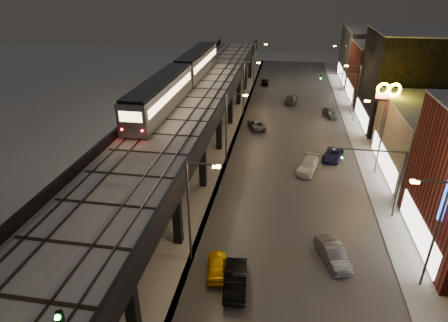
{
  "coord_description": "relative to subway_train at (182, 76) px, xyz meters",
  "views": [
    {
      "loc": [
        5.91,
        -10.24,
        20.92
      ],
      "look_at": [
        0.62,
        21.49,
        5.0
      ],
      "focal_mm": 30.0,
      "sensor_mm": 36.0,
      "label": 1
    }
  ],
  "objects": [
    {
      "name": "viaduct_parapet_streetside",
      "position": [
        6.85,
        -8.26,
        -1.6
      ],
      "size": [
        0.3,
        100.0,
        1.1
      ],
      "primitive_type": "cube",
      "color": "black",
      "rests_on": "elevated_viaduct"
    },
    {
      "name": "car_near_white",
      "position": [
        11.81,
        -29.68,
        -7.69
      ],
      "size": [
        2.03,
        4.78,
        1.53
      ],
      "primitive_type": "imported",
      "rotation": [
        0.0,
        0.0,
        3.23
      ],
      "color": "black",
      "rests_on": "ground"
    },
    {
      "name": "streetlight_right_1",
      "position": [
        25.23,
        -27.26,
        -3.22
      ],
      "size": [
        2.56,
        0.28,
        9.0
      ],
      "color": "#38383A",
      "rests_on": "ground"
    },
    {
      "name": "road_surface",
      "position": [
        16.0,
        -5.26,
        -8.42
      ],
      "size": [
        17.0,
        120.0,
        0.06
      ],
      "primitive_type": "cube",
      "color": "#46474D",
      "rests_on": "ground"
    },
    {
      "name": "car_onc_dark",
      "position": [
        20.96,
        -6.06,
        -7.84
      ],
      "size": [
        3.25,
        4.83,
        1.23
      ],
      "primitive_type": "imported",
      "rotation": [
        0.0,
        0.0,
        -0.3
      ],
      "color": "#181C48",
      "rests_on": "ground"
    },
    {
      "name": "car_taxi",
      "position": [
        10.16,
        -28.41,
        -7.82
      ],
      "size": [
        2.05,
        3.9,
        1.27
      ],
      "primitive_type": "imported",
      "rotation": [
        0.0,
        0.0,
        3.3
      ],
      "color": "#F0B000",
      "rests_on": "ground"
    },
    {
      "name": "subway_train",
      "position": [
        0.0,
        0.0,
        0.0
      ],
      "size": [
        3.09,
        37.22,
        3.69
      ],
      "color": "gray",
      "rests_on": "viaduct_trackbed"
    },
    {
      "name": "elevated_viaduct",
      "position": [
        2.5,
        -8.42,
        -2.84
      ],
      "size": [
        9.0,
        100.0,
        6.3
      ],
      "color": "black",
      "rests_on": "ground"
    },
    {
      "name": "streetlight_left_4",
      "position": [
        8.07,
        26.74,
        -3.22
      ],
      "size": [
        2.57,
        0.28,
        9.0
      ],
      "color": "#38383A",
      "rests_on": "ground"
    },
    {
      "name": "traffic_light_rig_a",
      "position": [
        24.34,
        -18.26,
        -3.96
      ],
      "size": [
        6.1,
        0.34,
        7.0
      ],
      "color": "#38383A",
      "rests_on": "ground"
    },
    {
      "name": "streetlight_left_2",
      "position": [
        8.07,
        -9.26,
        -3.22
      ],
      "size": [
        2.57,
        0.28,
        9.0
      ],
      "color": "#38383A",
      "rests_on": "ground"
    },
    {
      "name": "car_onc_red",
      "position": [
        22.03,
        10.29,
        -7.77
      ],
      "size": [
        2.79,
        4.35,
        1.38
      ],
      "primitive_type": "imported",
      "rotation": [
        0.0,
        0.0,
        0.31
      ],
      "color": "slate",
      "rests_on": "ground"
    },
    {
      "name": "viaduct_trackbed",
      "position": [
        2.49,
        -8.29,
        -2.07
      ],
      "size": [
        8.4,
        100.0,
        0.32
      ],
      "color": "#B2B7C1",
      "rests_on": "elevated_viaduct"
    },
    {
      "name": "car_mid_dark",
      "position": [
        15.59,
        17.06,
        -7.78
      ],
      "size": [
        2.31,
        4.8,
        1.35
      ],
      "primitive_type": "imported",
      "rotation": [
        0.0,
        0.0,
        3.05
      ],
      "color": "#464648",
      "rests_on": "ground"
    },
    {
      "name": "sidewalk_right",
      "position": [
        26.0,
        -5.26,
        -8.38
      ],
      "size": [
        4.0,
        120.0,
        0.14
      ],
      "primitive_type": "cube",
      "color": "#9FA1A8",
      "rests_on": "ground"
    },
    {
      "name": "car_onc_silver",
      "position": [
        19.17,
        -25.57,
        -7.73
      ],
      "size": [
        2.93,
        4.67,
        1.45
      ],
      "primitive_type": "imported",
      "rotation": [
        0.0,
        0.0,
        0.34
      ],
      "color": "#50545B",
      "rests_on": "ground"
    },
    {
      "name": "streetlight_right_4",
      "position": [
        25.23,
        26.74,
        -3.22
      ],
      "size": [
        2.56,
        0.28,
        9.0
      ],
      "color": "#38383A",
      "rests_on": "ground"
    },
    {
      "name": "streetlight_left_1",
      "position": [
        8.07,
        -27.26,
        -3.22
      ],
      "size": [
        2.57,
        0.28,
        9.0
      ],
      "color": "#38383A",
      "rests_on": "ground"
    },
    {
      "name": "streetlight_right_3",
      "position": [
        25.23,
        8.74,
        -3.22
      ],
      "size": [
        2.56,
        0.28,
        9.0
      ],
      "color": "#38383A",
      "rests_on": "ground"
    },
    {
      "name": "building_f",
      "position": [
        32.49,
        35.74,
        -2.88
      ],
      "size": [
        12.2,
        16.2,
        11.16
      ],
      "color": "#3B3B3F",
      "rests_on": "ground"
    },
    {
      "name": "viaduct_parapet_far",
      "position": [
        -1.85,
        -8.26,
        -1.6
      ],
      "size": [
        0.3,
        100.0,
        1.1
      ],
      "primitive_type": "cube",
      "color": "black",
      "rests_on": "elevated_viaduct"
    },
    {
      "name": "sign_mcdonalds",
      "position": [
        26.5,
        -4.68,
        -0.57
      ],
      "size": [
        2.9,
        0.55,
        9.75
      ],
      "color": "#38383A",
      "rests_on": "ground"
    },
    {
      "name": "car_mid_silver",
      "position": [
        10.54,
        3.18,
        -7.81
      ],
      "size": [
        3.48,
        5.04,
        1.28
      ],
      "primitive_type": "imported",
      "rotation": [
        0.0,
        0.0,
        3.47
      ],
      "color": "slate",
      "rests_on": "ground"
    },
    {
      "name": "streetlight_left_3",
      "position": [
        8.07,
        8.74,
        -3.22
      ],
      "size": [
        2.57,
        0.28,
        9.0
      ],
      "color": "#38383A",
      "rests_on": "ground"
    },
    {
      "name": "building_e",
      "position": [
        32.49,
        21.74,
        -3.38
      ],
      "size": [
        12.2,
        12.2,
        10.16
      ],
      "color": "#5E2317",
      "rests_on": "ground"
    },
    {
      "name": "traffic_light_rig_b",
      "position": [
        24.34,
        11.74,
        -3.96
      ],
      "size": [
        6.1,
        0.34,
        7.0
      ],
      "color": "#38383A",
      "rests_on": "ground"
    },
    {
      "name": "streetlight_right_2",
      "position": [
        25.23,
        -9.26,
        -3.22
      ],
      "size": [
        2.56,
        0.28,
        9.0
      ],
      "color": "#38383A",
      "rests_on": "ground"
    },
    {
      "name": "building_d",
      "position": [
        32.49,
        7.74,
        -1.38
      ],
      "size": [
        12.2,
        13.2,
        14.16
      ],
      "color": "black",
      "rests_on": "ground"
    },
    {
      "name": "car_onc_white",
      "position": [
        17.79,
        -9.78,
        -7.75
      ],
      "size": [
        3.21,
        5.21,
        1.41
      ],
      "primitive_type": "imported",
      "rotation": [
        0.0,
        0.0,
        -0.27
      ],
      "color": "silver",
      "rests_on": "ground"
    },
    {
      "name": "car_far_white",
      "position": [
        10.03,
        28.98,
        -7.82
      ],
      "size": [
        1.81,
        3.84,
        1.27
      ],
      "primitive_type": "imported",
      "rotation": [
        0.0,
        0.0,
        3.23
      ],
      "color": "black",
      "rests_on": "ground"
    },
    {
      "name": "under_viaduct_pavement",
      "position": [
        2.5,
        -5.26,
        -8.42
      ],
      "size": [
        11.0,
        120.0,
        0.06
      ],
      "primitive_type": "cube",
      "color": "#9FA1A8",
      "rests_on": "ground"
    },
    {
      "name": "building_c",
      "position": [
        32.49,
        -8.26,
        -4.38
      ],
      "size": [
        12.2,
        15.2,
        8.16
      ],
      "color": "#7B7057",
      "rests_on": "ground"
    }
  ]
}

